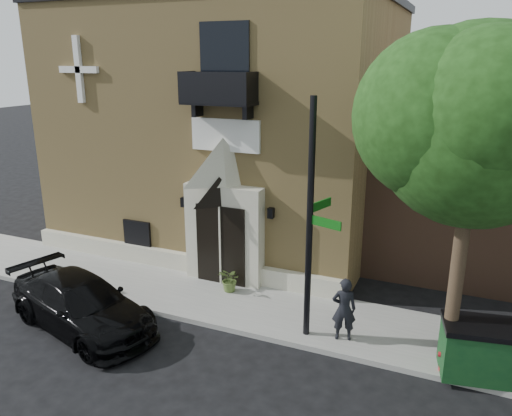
{
  "coord_description": "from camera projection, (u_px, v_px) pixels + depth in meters",
  "views": [
    {
      "loc": [
        5.94,
        -10.73,
        7.17
      ],
      "look_at": [
        0.43,
        2.0,
        2.99
      ],
      "focal_mm": 35.0,
      "sensor_mm": 36.0,
      "label": 1
    }
  ],
  "objects": [
    {
      "name": "church",
      "position": [
        237.0,
        122.0,
        20.54
      ],
      "size": [
        12.2,
        11.01,
        9.3
      ],
      "color": "tan",
      "rests_on": "ground"
    },
    {
      "name": "fire_hydrant",
      "position": [
        448.0,
        357.0,
        11.55
      ],
      "size": [
        0.45,
        0.36,
        0.78
      ],
      "color": "red",
      "rests_on": "sidewalk"
    },
    {
      "name": "street_tree_left",
      "position": [
        477.0,
        125.0,
        10.08
      ],
      "size": [
        4.97,
        4.38,
        7.77
      ],
      "color": "#38281C",
      "rests_on": "sidewalk"
    },
    {
      "name": "pedestrian_near",
      "position": [
        344.0,
        309.0,
        12.77
      ],
      "size": [
        0.72,
        0.58,
        1.71
      ],
      "primitive_type": "imported",
      "rotation": [
        0.0,
        0.0,
        3.45
      ],
      "color": "black",
      "rests_on": "sidewalk"
    },
    {
      "name": "dumpster",
      "position": [
        486.0,
        350.0,
        11.33
      ],
      "size": [
        2.15,
        1.46,
        1.29
      ],
      "rotation": [
        0.0,
        0.0,
        0.18
      ],
      "color": "#0F3919",
      "rests_on": "sidewalk"
    },
    {
      "name": "planter",
      "position": [
        230.0,
        280.0,
        15.55
      ],
      "size": [
        0.86,
        0.8,
        0.78
      ],
      "primitive_type": "imported",
      "rotation": [
        0.0,
        0.0,
        -0.33
      ],
      "color": "#556D31",
      "rests_on": "sidewalk"
    },
    {
      "name": "sidewalk",
      "position": [
        267.0,
        309.0,
        14.67
      ],
      "size": [
        42.0,
        3.0,
        0.15
      ],
      "primitive_type": "cube",
      "color": "gray",
      "rests_on": "ground"
    },
    {
      "name": "street_sign",
      "position": [
        311.0,
        222.0,
        12.36
      ],
      "size": [
        0.95,
        1.16,
        6.2
      ],
      "rotation": [
        0.0,
        0.0,
        -0.31
      ],
      "color": "black",
      "rests_on": "sidewalk"
    },
    {
      "name": "black_sedan",
      "position": [
        81.0,
        304.0,
        13.63
      ],
      "size": [
        5.32,
        3.29,
        1.44
      ],
      "primitive_type": "imported",
      "rotation": [
        0.0,
        0.0,
        1.29
      ],
      "color": "black",
      "rests_on": "ground"
    },
    {
      "name": "ground",
      "position": [
        213.0,
        329.0,
        13.76
      ],
      "size": [
        120.0,
        120.0,
        0.0
      ],
      "primitive_type": "plane",
      "color": "black",
      "rests_on": "ground"
    }
  ]
}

